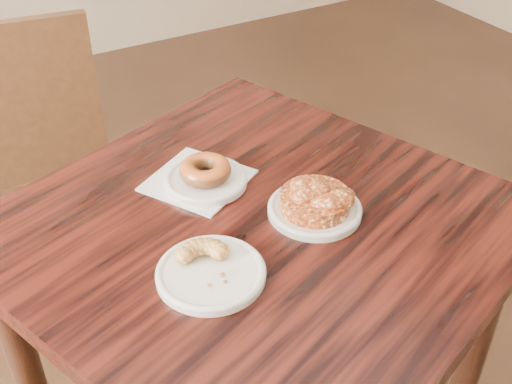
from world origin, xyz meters
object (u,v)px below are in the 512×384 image
cafe_table (257,362)px  chair_far (20,149)px  glazed_donut (205,170)px  apple_fritter (315,198)px  cruller_fragment (210,264)px

cafe_table → chair_far: size_ratio=0.88×
chair_far → glazed_donut: size_ratio=9.47×
apple_fritter → cruller_fragment: size_ratio=1.60×
apple_fritter → chair_far: bearing=109.1°
cafe_table → glazed_donut: bearing=81.7°
cafe_table → glazed_donut: (-0.03, 0.14, 0.41)m
chair_far → cafe_table: bearing=112.2°
chair_far → cruller_fragment: size_ratio=8.51×
cafe_table → apple_fritter: bearing=-37.1°
cafe_table → cruller_fragment: cruller_fragment is taller
apple_fritter → glazed_donut: bearing=126.9°
cruller_fragment → glazed_donut: bearing=65.5°
glazed_donut → apple_fritter: size_ratio=0.56×
cafe_table → chair_far: bearing=84.3°
cafe_table → glazed_donut: glazed_donut is taller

